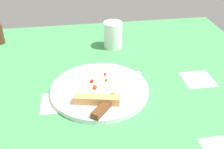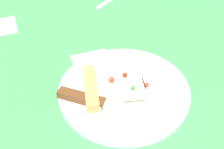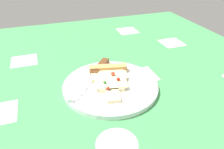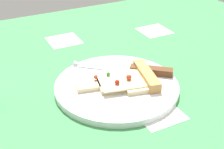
# 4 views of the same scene
# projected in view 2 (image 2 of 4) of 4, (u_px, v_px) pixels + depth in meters

# --- Properties ---
(ground_plane) EXTENTS (1.18, 1.18, 0.03)m
(ground_plane) POSITION_uv_depth(u_px,v_px,m) (87.00, 97.00, 0.65)
(ground_plane) COLOR #3D8C4C
(ground_plane) RESTS_ON ground
(plate) EXTENTS (0.28, 0.28, 0.01)m
(plate) POSITION_uv_depth(u_px,v_px,m) (124.00, 91.00, 0.63)
(plate) COLOR silver
(plate) RESTS_ON ground_plane
(pizza_slice) EXTENTS (0.19, 0.13, 0.03)m
(pizza_slice) POSITION_uv_depth(u_px,v_px,m) (112.00, 87.00, 0.62)
(pizza_slice) COLOR beige
(pizza_slice) RESTS_ON plate
(knife) EXTENTS (0.20, 0.17, 0.02)m
(knife) POSITION_uv_depth(u_px,v_px,m) (103.00, 104.00, 0.59)
(knife) COLOR silver
(knife) RESTS_ON plate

